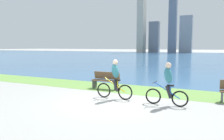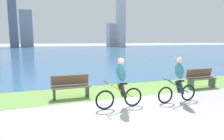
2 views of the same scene
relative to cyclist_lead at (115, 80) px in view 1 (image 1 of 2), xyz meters
name	(u,v)px [view 1 (image 1 of 2)]	position (x,y,z in m)	size (l,w,h in m)	color
ground_plane	(107,101)	(-0.10, -0.57, -0.84)	(300.00, 300.00, 0.00)	#9E9E99
grass_strip_bayside	(131,89)	(-0.10, 2.28, -0.84)	(120.00, 2.45, 0.01)	#6B9947
bay_water_surface	(196,57)	(-0.10, 40.19, -0.84)	(300.00, 73.39, 0.00)	#386693
cyclist_lead	(115,80)	(0.00, 0.00, 0.00)	(1.68, 0.52, 1.70)	black
cyclist_trailing	(168,84)	(2.26, -0.11, -0.01)	(1.64, 0.52, 1.66)	black
bench_far_along_path	(106,80)	(-1.39, 1.82, -0.39)	(1.50, 0.47, 0.90)	brown
city_skyline_far_shore	(202,28)	(-0.89, 67.72, 7.32)	(49.42, 10.95, 22.27)	#ADA899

